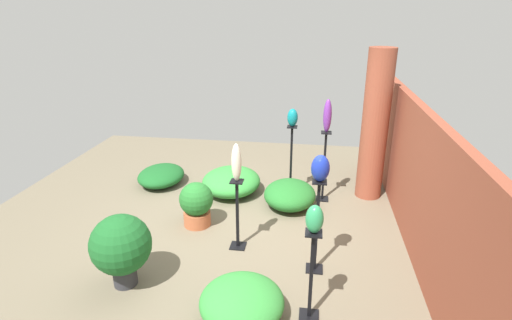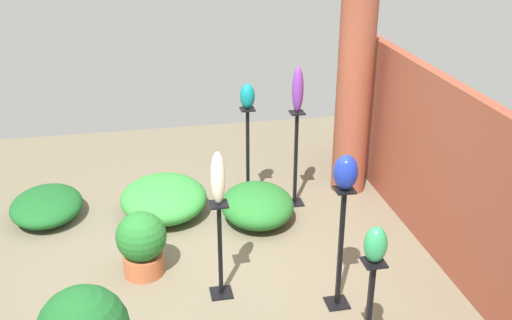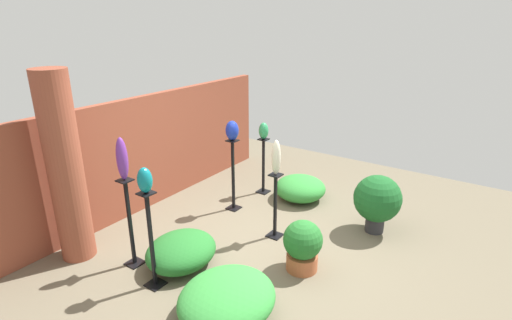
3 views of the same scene
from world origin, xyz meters
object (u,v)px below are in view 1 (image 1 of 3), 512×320
at_px(art_vase_jade, 315,219).
at_px(potted_plant_front_right, 121,246).
at_px(art_vase_ivory, 236,163).
at_px(art_vase_teal, 293,118).
at_px(potted_plant_mid_left, 196,203).
at_px(pedestal_jade, 311,280).
at_px(art_vase_cobalt, 320,168).
at_px(brick_pillar, 375,126).
at_px(pedestal_cobalt, 316,231).
at_px(pedestal_ivory, 237,218).
at_px(pedestal_teal, 291,164).
at_px(pedestal_violet, 324,170).
at_px(art_vase_violet, 327,116).

height_order(art_vase_jade, potted_plant_front_right, art_vase_jade).
bearing_deg(art_vase_ivory, art_vase_teal, 161.60).
bearing_deg(potted_plant_mid_left, potted_plant_front_right, -17.01).
relative_size(pedestal_jade, art_vase_cobalt, 3.25).
bearing_deg(art_vase_jade, brick_pillar, 163.18).
relative_size(brick_pillar, art_vase_teal, 8.41).
height_order(pedestal_jade, art_vase_teal, art_vase_teal).
bearing_deg(pedestal_jade, potted_plant_front_right, -95.96).
bearing_deg(brick_pillar, pedestal_cobalt, -21.43).
bearing_deg(pedestal_ivory, pedestal_jade, 39.70).
relative_size(pedestal_jade, potted_plant_front_right, 1.15).
relative_size(pedestal_cobalt, art_vase_ivory, 2.40).
distance_m(pedestal_jade, pedestal_ivory, 1.49).
bearing_deg(potted_plant_front_right, art_vase_ivory, 129.88).
height_order(pedestal_teal, art_vase_teal, art_vase_teal).
bearing_deg(art_vase_ivory, potted_plant_mid_left, -124.64).
distance_m(pedestal_violet, art_vase_jade, 2.78).
bearing_deg(pedestal_violet, art_vase_violet, 0.00).
xyz_separation_m(pedestal_teal, pedestal_violet, (0.14, 0.53, -0.01)).
bearing_deg(potted_plant_front_right, art_vase_violet, 138.40).
xyz_separation_m(art_vase_teal, art_vase_jade, (2.85, 0.38, -0.20)).
bearing_deg(brick_pillar, art_vase_teal, -84.26).
height_order(pedestal_ivory, potted_plant_mid_left, pedestal_ivory).
relative_size(pedestal_violet, art_vase_violet, 2.23).
bearing_deg(art_vase_ivory, pedestal_cobalt, 70.71).
xyz_separation_m(pedestal_teal, art_vase_jade, (2.85, 0.38, 0.58)).
bearing_deg(pedestal_violet, pedestal_cobalt, -3.14).
bearing_deg(art_vase_teal, potted_plant_mid_left, -45.44).
distance_m(pedestal_teal, pedestal_cobalt, 2.10).
height_order(brick_pillar, pedestal_violet, brick_pillar).
bearing_deg(art_vase_teal, pedestal_cobalt, 11.78).
bearing_deg(pedestal_violet, potted_plant_front_right, -41.60).
bearing_deg(art_vase_teal, art_vase_violet, 75.07).
bearing_deg(brick_pillar, pedestal_ivory, -45.28).
height_order(pedestal_teal, potted_plant_front_right, pedestal_teal).
distance_m(pedestal_teal, potted_plant_front_right, 3.13).
height_order(pedestal_cobalt, art_vase_violet, art_vase_violet).
relative_size(pedestal_cobalt, art_vase_cobalt, 3.83).
bearing_deg(pedestal_ivory, art_vase_ivory, 90.00).
height_order(pedestal_teal, potted_plant_mid_left, pedestal_teal).
bearing_deg(art_vase_violet, brick_pillar, 109.85).
relative_size(pedestal_ivory, art_vase_cobalt, 3.12).
relative_size(pedestal_teal, pedestal_jade, 1.20).
relative_size(art_vase_teal, potted_plant_front_right, 0.33).
xyz_separation_m(pedestal_teal, pedestal_ivory, (1.71, -0.57, -0.11)).
bearing_deg(pedestal_cobalt, art_vase_teal, -168.22).
distance_m(art_vase_ivory, potted_plant_mid_left, 1.18).
xyz_separation_m(art_vase_teal, art_vase_violet, (0.14, 0.53, 0.09)).
bearing_deg(pedestal_violet, pedestal_teal, -104.93).
distance_m(art_vase_teal, potted_plant_mid_left, 2.01).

